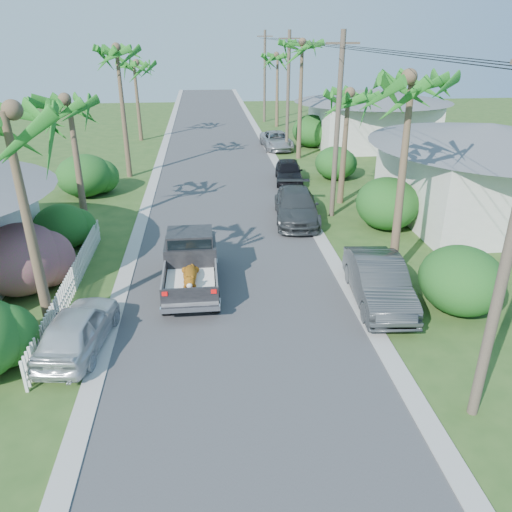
{
  "coord_description": "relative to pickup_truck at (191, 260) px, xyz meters",
  "views": [
    {
      "loc": [
        -0.95,
        -11.37,
        8.93
      ],
      "look_at": [
        0.77,
        5.16,
        1.4
      ],
      "focal_mm": 35.0,
      "sensor_mm": 36.0,
      "label": 1
    }
  ],
  "objects": [
    {
      "name": "palm_l_a",
      "position": [
        -4.56,
        -2.94,
        5.92
      ],
      "size": [
        4.4,
        4.4,
        8.2
      ],
      "color": "brown",
      "rests_on": "ground"
    },
    {
      "name": "road",
      "position": [
        1.64,
        19.06,
        -1.0
      ],
      "size": [
        8.0,
        100.0,
        0.02
      ],
      "primitive_type": "cube",
      "color": "#38383A",
      "rests_on": "ground"
    },
    {
      "name": "house_right_far",
      "position": [
        14.64,
        24.06,
        1.11
      ],
      "size": [
        9.0,
        8.0,
        4.6
      ],
      "color": "silver",
      "rests_on": "ground"
    },
    {
      "name": "palm_l_b",
      "position": [
        -5.16,
        6.06,
        5.14
      ],
      "size": [
        4.4,
        4.4,
        7.4
      ],
      "color": "brown",
      "rests_on": "ground"
    },
    {
      "name": "utility_pole_a",
      "position": [
        7.24,
        -7.94,
        3.59
      ],
      "size": [
        1.6,
        0.26,
        9.0
      ],
      "color": "brown",
      "rests_on": "ground"
    },
    {
      "name": "palm_r_c",
      "position": [
        7.84,
        20.06,
        7.1
      ],
      "size": [
        4.4,
        4.4,
        9.4
      ],
      "color": "brown",
      "rests_on": "ground"
    },
    {
      "name": "shrub_l_c",
      "position": [
        -5.76,
        4.06,
        -0.01
      ],
      "size": [
        2.4,
        2.64,
        2.0
      ],
      "primitive_type": "ellipsoid",
      "color": "#154B1D",
      "rests_on": "ground"
    },
    {
      "name": "parked_car_rm",
      "position": [
        5.24,
        6.56,
        -0.25
      ],
      "size": [
        2.63,
        5.41,
        1.52
      ],
      "primitive_type": "imported",
      "rotation": [
        0.0,
        0.0,
        -0.1
      ],
      "color": "#323638",
      "rests_on": "ground"
    },
    {
      "name": "parked_car_rd",
      "position": [
        6.64,
        23.55,
        -0.33
      ],
      "size": [
        2.44,
        4.96,
        1.35
      ],
      "primitive_type": "imported",
      "rotation": [
        0.0,
        0.0,
        0.04
      ],
      "color": "#A5A6AB",
      "rests_on": "ground"
    },
    {
      "name": "curb_left",
      "position": [
        -2.66,
        19.06,
        -0.98
      ],
      "size": [
        0.6,
        100.0,
        0.06
      ],
      "primitive_type": "cube",
      "color": "#A5A39E",
      "rests_on": "ground"
    },
    {
      "name": "utility_pole_c",
      "position": [
        7.24,
        22.06,
        3.59
      ],
      "size": [
        1.6,
        0.26,
        9.0
      ],
      "color": "brown",
      "rests_on": "ground"
    },
    {
      "name": "shrub_l_b",
      "position": [
        -6.16,
        0.06,
        0.29
      ],
      "size": [
        3.0,
        3.3,
        2.6
      ],
      "primitive_type": "ellipsoid",
      "color": "#C41C6A",
      "rests_on": "ground"
    },
    {
      "name": "parked_car_ln",
      "position": [
        -3.36,
        -3.98,
        -0.32
      ],
      "size": [
        2.17,
        4.25,
        1.38
      ],
      "primitive_type": "imported",
      "rotation": [
        0.0,
        0.0,
        3.01
      ],
      "color": "silver",
      "rests_on": "ground"
    },
    {
      "name": "ground",
      "position": [
        1.64,
        -5.94,
        -1.01
      ],
      "size": [
        120.0,
        120.0,
        0.0
      ],
      "primitive_type": "plane",
      "color": "#2C4D1C",
      "rests_on": "ground"
    },
    {
      "name": "house_right_near",
      "position": [
        14.64,
        6.06,
        1.21
      ],
      "size": [
        8.0,
        9.0,
        4.8
      ],
      "color": "silver",
      "rests_on": "ground"
    },
    {
      "name": "shrub_r_c",
      "position": [
        9.14,
        14.06,
        0.04
      ],
      "size": [
        2.6,
        2.86,
        2.1
      ],
      "primitive_type": "ellipsoid",
      "color": "#154B1D",
      "rests_on": "ground"
    },
    {
      "name": "palm_r_d",
      "position": [
        8.14,
        34.06,
        5.73
      ],
      "size": [
        4.4,
        4.4,
        8.0
      ],
      "color": "brown",
      "rests_on": "ground"
    },
    {
      "name": "shrub_r_b",
      "position": [
        9.44,
        5.06,
        0.24
      ],
      "size": [
        3.0,
        3.3,
        2.5
      ],
      "primitive_type": "ellipsoid",
      "color": "#154B1D",
      "rests_on": "ground"
    },
    {
      "name": "utility_pole_b",
      "position": [
        7.24,
        7.06,
        3.59
      ],
      "size": [
        1.6,
        0.26,
        9.0
      ],
      "color": "brown",
      "rests_on": "ground"
    },
    {
      "name": "shrub_r_a",
      "position": [
        9.24,
        -2.94,
        0.14
      ],
      "size": [
        2.8,
        3.08,
        2.3
      ],
      "primitive_type": "ellipsoid",
      "color": "#154B1D",
      "rests_on": "ground"
    },
    {
      "name": "palm_r_b",
      "position": [
        8.24,
        9.06,
        4.94
      ],
      "size": [
        4.4,
        4.4,
        7.2
      ],
      "color": "brown",
      "rests_on": "ground"
    },
    {
      "name": "curb_right",
      "position": [
        5.94,
        19.06,
        -0.98
      ],
      "size": [
        0.6,
        100.0,
        0.06
      ],
      "primitive_type": "cube",
      "color": "#A5A39E",
      "rests_on": "ground"
    },
    {
      "name": "picket_fence",
      "position": [
        -4.36,
        -0.44,
        -0.51
      ],
      "size": [
        0.1,
        11.0,
        1.0
      ],
      "primitive_type": "cube",
      "color": "white",
      "rests_on": "ground"
    },
    {
      "name": "parked_car_rn",
      "position": [
        6.64,
        -2.14,
        -0.21
      ],
      "size": [
        2.09,
        5.0,
        1.61
      ],
      "primitive_type": "imported",
      "rotation": [
        0.0,
        0.0,
        -0.08
      ],
      "color": "#313537",
      "rests_on": "ground"
    },
    {
      "name": "parked_car_rf",
      "position": [
        6.0,
        13.57,
        -0.3
      ],
      "size": [
        2.1,
        4.3,
        1.41
      ],
      "primitive_type": "imported",
      "rotation": [
        0.0,
        0.0,
        -0.11
      ],
      "color": "black",
      "rests_on": "ground"
    },
    {
      "name": "shrub_l_d",
      "position": [
        -6.36,
        12.06,
        0.19
      ],
      "size": [
        3.2,
        3.52,
        2.4
      ],
      "primitive_type": "ellipsoid",
      "color": "#154B1D",
      "rests_on": "ground"
    },
    {
      "name": "palm_l_c",
      "position": [
        -4.36,
        16.06,
        6.9
      ],
      "size": [
        4.4,
        4.4,
        9.2
      ],
      "color": "brown",
      "rests_on": "ground"
    },
    {
      "name": "pickup_truck",
      "position": [
        0.0,
        0.0,
        0.0
      ],
      "size": [
        1.98,
        5.12,
        2.06
      ],
      "color": "black",
      "rests_on": "ground"
    },
    {
      "name": "utility_pole_d",
      "position": [
        7.24,
        37.06,
        3.59
      ],
      "size": [
        1.6,
        0.26,
        9.0
      ],
      "color": "brown",
      "rests_on": "ground"
    },
    {
      "name": "palm_r_a",
      "position": [
        7.94,
        0.06,
        6.41
      ],
      "size": [
        4.4,
        4.4,
        8.7
      ],
      "color": "brown",
      "rests_on": "ground"
    },
    {
      "name": "shrub_r_d",
      "position": [
        9.64,
        24.06,
        0.29
      ],
      "size": [
        3.2,
        3.52,
        2.6
      ],
      "primitive_type": "ellipsoid",
      "color": "#154B1D",
      "rests_on": "ground"
    },
    {
      "name": "palm_l_d",
      "position": [
        -4.86,
        28.06,
        5.43
      ],
      "size": [
        4.4,
        4.4,
        7.7
      ],
      "color": "brown",
      "rests_on": "ground"
    }
  ]
}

